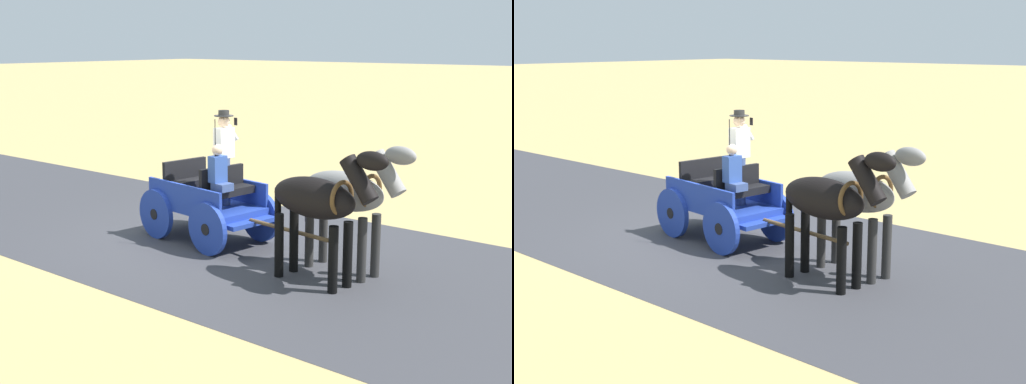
# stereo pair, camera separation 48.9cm
# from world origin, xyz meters

# --- Properties ---
(ground_plane) EXTENTS (200.00, 200.00, 0.00)m
(ground_plane) POSITION_xyz_m (0.00, 0.00, 0.00)
(ground_plane) COLOR tan
(road_surface) EXTENTS (6.19, 160.00, 0.01)m
(road_surface) POSITION_xyz_m (0.00, 0.00, 0.00)
(road_surface) COLOR #38383D
(road_surface) RESTS_ON ground
(horse_drawn_carriage) EXTENTS (1.69, 4.51, 2.50)m
(horse_drawn_carriage) POSITION_xyz_m (0.01, 0.31, 0.82)
(horse_drawn_carriage) COLOR #1E3899
(horse_drawn_carriage) RESTS_ON ground
(horse_near_side) EXTENTS (0.72, 2.14, 2.21)m
(horse_near_side) POSITION_xyz_m (0.01, 3.36, 1.32)
(horse_near_side) COLOR gray
(horse_near_side) RESTS_ON ground
(horse_off_side) EXTENTS (0.69, 2.14, 2.21)m
(horse_off_side) POSITION_xyz_m (0.73, 3.28, 1.32)
(horse_off_side) COLOR black
(horse_off_side) RESTS_ON ground
(traffic_cone) EXTENTS (0.32, 0.32, 0.50)m
(traffic_cone) POSITION_xyz_m (-2.80, -2.47, 0.25)
(traffic_cone) COLOR orange
(traffic_cone) RESTS_ON ground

